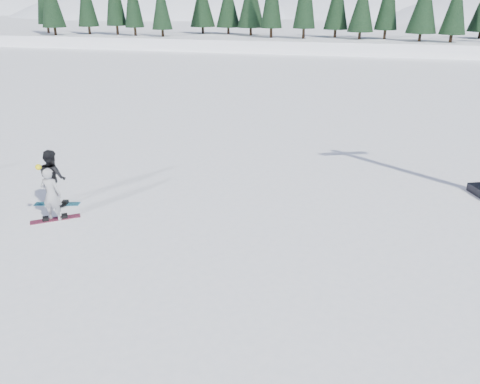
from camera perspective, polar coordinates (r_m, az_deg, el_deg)
name	(u,v)px	position (r m, az deg, el deg)	size (l,w,h in m)	color
ground	(69,218)	(15.89, -20.17, -2.98)	(420.00, 420.00, 0.00)	white
alpine_backdrop	(314,52)	(202.88, 8.97, 16.55)	(412.50, 227.00, 53.20)	white
snowboarder_woman	(51,194)	(15.59, -22.03, -0.24)	(0.66, 0.46, 1.87)	#ACABB1
snowboarder_man	(53,178)	(16.71, -21.85, 1.62)	(0.94, 0.73, 1.93)	black
snowboard_woman	(56,219)	(15.92, -21.57, -3.09)	(1.50, 0.28, 0.03)	maroon
snowboard_man	(57,204)	(17.05, -21.40, -1.36)	(1.50, 0.28, 0.03)	teal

